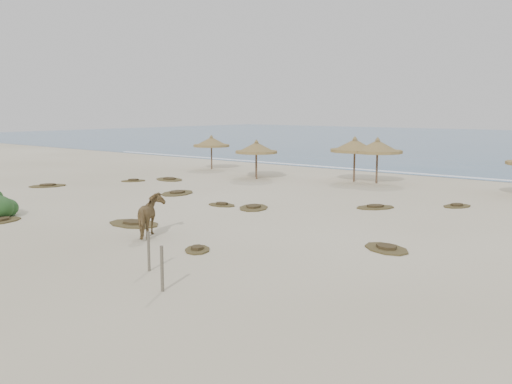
% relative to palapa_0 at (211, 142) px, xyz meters
% --- Properties ---
extents(ground, '(160.00, 160.00, 0.00)m').
position_rel_palapa_0_xyz_m(ground, '(14.02, -18.61, -2.20)').
color(ground, beige).
rests_on(ground, ground).
extents(foam_line, '(70.00, 0.60, 0.01)m').
position_rel_palapa_0_xyz_m(foam_line, '(14.02, 7.39, -2.20)').
color(foam_line, white).
rests_on(foam_line, ground).
extents(palapa_0, '(3.82, 3.82, 2.84)m').
position_rel_palapa_0_xyz_m(palapa_0, '(0.00, 0.00, 0.00)').
color(palapa_0, brown).
rests_on(palapa_0, ground).
extents(palapa_1, '(2.87, 2.87, 2.64)m').
position_rel_palapa_0_xyz_m(palapa_1, '(6.29, -1.87, -0.16)').
color(palapa_1, brown).
rests_on(palapa_1, ground).
extents(palapa_2, '(3.59, 3.59, 2.82)m').
position_rel_palapa_0_xyz_m(palapa_2, '(7.21, -2.94, -0.01)').
color(palapa_2, brown).
rests_on(palapa_2, ground).
extents(palapa_3, '(4.19, 4.19, 3.13)m').
position_rel_palapa_0_xyz_m(palapa_3, '(13.31, 0.18, 0.22)').
color(palapa_3, brown).
rests_on(palapa_3, ground).
extents(palapa_4, '(4.25, 4.25, 3.11)m').
position_rel_palapa_0_xyz_m(palapa_4, '(14.95, 0.33, 0.21)').
color(palapa_4, brown).
rests_on(palapa_4, ground).
extents(horse, '(1.93, 2.07, 1.65)m').
position_rel_palapa_0_xyz_m(horse, '(15.71, -19.83, -1.38)').
color(horse, olive).
rests_on(horse, ground).
extents(fence_post_near, '(0.11, 0.11, 1.28)m').
position_rel_palapa_0_xyz_m(fence_post_near, '(21.17, -24.09, -1.56)').
color(fence_post_near, '#665C4C').
rests_on(fence_post_near, ground).
extents(fence_post_far, '(0.11, 0.11, 1.24)m').
position_rel_palapa_0_xyz_m(fence_post_far, '(19.35, -23.03, -1.58)').
color(fence_post_far, '#665C4C').
rests_on(fence_post_far, ground).
extents(scrub_0, '(2.30, 2.74, 0.16)m').
position_rel_palapa_0_xyz_m(scrub_0, '(-0.75, -14.48, -2.15)').
color(scrub_0, brown).
rests_on(scrub_0, ground).
extents(scrub_1, '(2.45, 2.98, 0.16)m').
position_rel_palapa_0_xyz_m(scrub_1, '(8.10, -11.39, -2.15)').
color(scrub_1, brown).
rests_on(scrub_1, ground).
extents(scrub_2, '(1.62, 1.08, 0.16)m').
position_rel_palapa_0_xyz_m(scrub_2, '(12.94, -12.77, -2.15)').
color(scrub_2, brown).
rests_on(scrub_2, ground).
extents(scrub_3, '(2.36, 2.62, 0.16)m').
position_rel_palapa_0_xyz_m(scrub_3, '(14.74, -12.38, -2.15)').
color(scrub_3, brown).
rests_on(scrub_3, ground).
extents(scrub_4, '(2.38, 2.12, 0.16)m').
position_rel_palapa_0_xyz_m(scrub_4, '(23.79, -15.91, -2.15)').
color(scrub_4, brown).
rests_on(scrub_4, ground).
extents(scrub_6, '(2.87, 2.27, 0.16)m').
position_rel_palapa_0_xyz_m(scrub_6, '(2.80, -7.23, -2.15)').
color(scrub_6, brown).
rests_on(scrub_6, ground).
extents(scrub_7, '(2.20, 2.44, 0.16)m').
position_rel_palapa_0_xyz_m(scrub_7, '(19.43, -8.40, -2.15)').
color(scrub_7, brown).
rests_on(scrub_7, ground).
extents(scrub_8, '(1.81, 1.99, 0.16)m').
position_rel_palapa_0_xyz_m(scrub_8, '(1.43, -9.31, -2.15)').
color(scrub_8, brown).
rests_on(scrub_8, ground).
extents(scrub_9, '(2.64, 1.80, 0.16)m').
position_rel_palapa_0_xyz_m(scrub_9, '(13.30, -18.77, -2.15)').
color(scrub_9, brown).
rests_on(scrub_9, ground).
extents(scrub_10, '(1.55, 1.92, 0.16)m').
position_rel_palapa_0_xyz_m(scrub_10, '(22.49, -5.42, -2.15)').
color(scrub_10, brown).
rests_on(scrub_10, ground).
extents(scrub_11, '(1.69, 2.20, 0.16)m').
position_rel_palapa_0_xyz_m(scrub_11, '(8.20, -22.10, -2.15)').
color(scrub_11, brown).
rests_on(scrub_11, ground).
extents(scrub_12, '(1.56, 1.60, 0.16)m').
position_rel_palapa_0_xyz_m(scrub_12, '(18.70, -20.28, -2.15)').
color(scrub_12, brown).
rests_on(scrub_12, ground).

